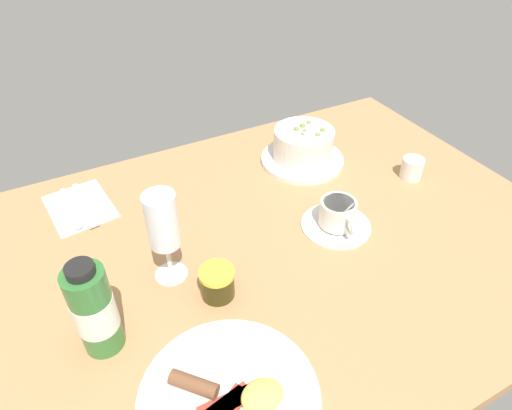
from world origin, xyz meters
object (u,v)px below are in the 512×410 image
(cutlery_setting, at_px, (80,207))
(wine_glass, at_px, (163,225))
(porridge_bowl, at_px, (303,146))
(jam_jar, at_px, (217,283))
(creamer_jug, at_px, (412,168))
(breakfast_plate, at_px, (230,398))
(coffee_cup, at_px, (337,217))
(sauce_bottle_green, at_px, (94,310))

(cutlery_setting, height_order, wine_glass, wine_glass)
(porridge_bowl, relative_size, jam_jar, 3.32)
(jam_jar, bearing_deg, creamer_jug, -168.25)
(cutlery_setting, bearing_deg, breakfast_plate, 100.95)
(cutlery_setting, bearing_deg, jam_jar, 115.38)
(wine_glass, distance_m, jam_jar, 0.13)
(jam_jar, bearing_deg, coffee_cup, -170.18)
(cutlery_setting, distance_m, breakfast_plate, 0.54)
(coffee_cup, distance_m, breakfast_plate, 0.42)
(coffee_cup, height_order, jam_jar, coffee_cup)
(cutlery_setting, xyz_separation_m, sauce_bottle_green, (0.03, 0.36, 0.08))
(porridge_bowl, bearing_deg, creamer_jug, 137.58)
(wine_glass, bearing_deg, porridge_bowl, -153.52)
(wine_glass, relative_size, sauce_bottle_green, 1.04)
(breakfast_plate, bearing_deg, creamer_jug, -153.86)
(porridge_bowl, xyz_separation_m, jam_jar, (0.35, 0.28, -0.01))
(jam_jar, relative_size, breakfast_plate, 0.24)
(cutlery_setting, relative_size, jam_jar, 2.87)
(sauce_bottle_green, bearing_deg, jam_jar, -177.89)
(porridge_bowl, distance_m, wine_glass, 0.46)
(porridge_bowl, xyz_separation_m, cutlery_setting, (0.52, -0.07, -0.04))
(wine_glass, xyz_separation_m, jam_jar, (-0.06, 0.08, -0.09))
(creamer_jug, relative_size, wine_glass, 0.33)
(coffee_cup, xyz_separation_m, breakfast_plate, (0.35, 0.23, -0.02))
(porridge_bowl, relative_size, wine_glass, 1.12)
(sauce_bottle_green, distance_m, breakfast_plate, 0.23)
(sauce_bottle_green, height_order, breakfast_plate, sauce_bottle_green)
(wine_glass, xyz_separation_m, breakfast_plate, (0.01, 0.26, -0.11))
(coffee_cup, relative_size, wine_glass, 0.79)
(creamer_jug, bearing_deg, coffee_cup, 13.86)
(creamer_jug, xyz_separation_m, wine_glass, (0.59, 0.03, 0.09))
(coffee_cup, distance_m, wine_glass, 0.35)
(coffee_cup, distance_m, sauce_bottle_green, 0.48)
(cutlery_setting, height_order, jam_jar, jam_jar)
(coffee_cup, relative_size, creamer_jug, 2.40)
(creamer_jug, relative_size, breakfast_plate, 0.23)
(porridge_bowl, bearing_deg, cutlery_setting, -7.45)
(porridge_bowl, height_order, cutlery_setting, porridge_bowl)
(breakfast_plate, bearing_deg, wine_glass, -91.50)
(coffee_cup, height_order, creamer_jug, coffee_cup)
(porridge_bowl, relative_size, cutlery_setting, 1.16)
(creamer_jug, bearing_deg, cutlery_setting, -18.74)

